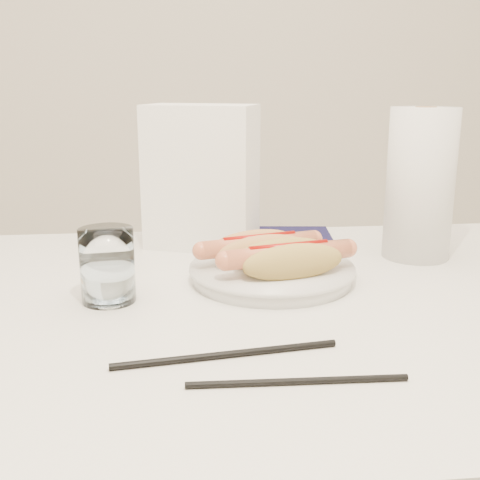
{
  "coord_description": "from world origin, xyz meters",
  "views": [
    {
      "loc": [
        -0.07,
        -0.77,
        1.04
      ],
      "look_at": [
        0.02,
        0.05,
        0.82
      ],
      "focal_mm": 45.0,
      "sensor_mm": 36.0,
      "label": 1
    }
  ],
  "objects": [
    {
      "name": "navy_napkin",
      "position": [
        0.13,
        0.3,
        0.75
      ],
      "size": [
        0.19,
        0.19,
        0.01
      ],
      "primitive_type": "cube",
      "rotation": [
        0.0,
        0.0,
        -0.11
      ],
      "color": "#121034",
      "rests_on": "table"
    },
    {
      "name": "plate",
      "position": [
        0.07,
        0.07,
        0.76
      ],
      "size": [
        0.26,
        0.26,
        0.02
      ],
      "primitive_type": "cylinder",
      "rotation": [
        0.0,
        0.0,
        0.09
      ],
      "color": "silver",
      "rests_on": "table"
    },
    {
      "name": "chopstick_near",
      "position": [
        0.04,
        -0.24,
        0.75
      ],
      "size": [
        0.22,
        0.01,
        0.01
      ],
      "primitive_type": "cylinder",
      "rotation": [
        0.0,
        1.57,
        -0.03
      ],
      "color": "black",
      "rests_on": "table"
    },
    {
      "name": "paper_towel_roll",
      "position": [
        0.33,
        0.18,
        0.87
      ],
      "size": [
        0.13,
        0.13,
        0.25
      ],
      "primitive_type": "cylinder",
      "rotation": [
        0.0,
        0.0,
        -0.18
      ],
      "color": "silver",
      "rests_on": "table"
    },
    {
      "name": "hotdog_right",
      "position": [
        0.08,
        0.04,
        0.79
      ],
      "size": [
        0.19,
        0.11,
        0.05
      ],
      "rotation": [
        0.0,
        0.0,
        0.24
      ],
      "color": "tan",
      "rests_on": "plate"
    },
    {
      "name": "water_glass",
      "position": [
        -0.17,
        0.01,
        0.8
      ],
      "size": [
        0.07,
        0.07,
        0.1
      ],
      "primitive_type": "cylinder",
      "color": "white",
      "rests_on": "table"
    },
    {
      "name": "napkin_box",
      "position": [
        -0.03,
        0.28,
        0.88
      ],
      "size": [
        0.21,
        0.16,
        0.25
      ],
      "primitive_type": "cube",
      "rotation": [
        0.0,
        0.0,
        -0.36
      ],
      "color": "white",
      "rests_on": "table"
    },
    {
      "name": "table",
      "position": [
        0.0,
        0.0,
        0.69
      ],
      "size": [
        1.2,
        0.8,
        0.75
      ],
      "color": "white",
      "rests_on": "ground"
    },
    {
      "name": "hotdog_left",
      "position": [
        0.05,
        0.1,
        0.79
      ],
      "size": [
        0.19,
        0.11,
        0.05
      ],
      "rotation": [
        0.0,
        0.0,
        0.27
      ],
      "color": "tan",
      "rests_on": "plate"
    },
    {
      "name": "chopstick_far",
      "position": [
        -0.02,
        -0.18,
        0.75
      ],
      "size": [
        0.25,
        0.04,
        0.01
      ],
      "primitive_type": "cylinder",
      "rotation": [
        0.0,
        1.57,
        0.14
      ],
      "color": "black",
      "rests_on": "table"
    }
  ]
}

